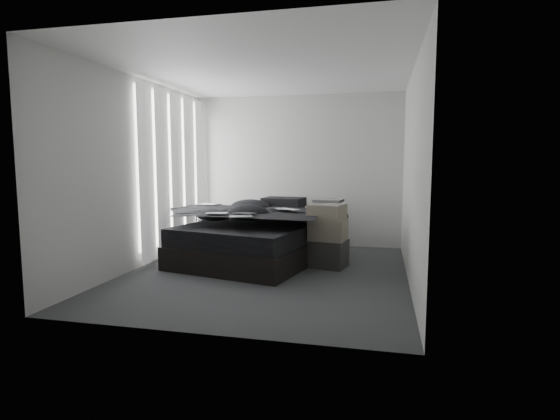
% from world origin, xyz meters
% --- Properties ---
extents(floor, '(3.60, 4.20, 0.01)m').
position_xyz_m(floor, '(0.00, 0.00, 0.00)').
color(floor, '#37373A').
rests_on(floor, ground).
extents(ceiling, '(3.60, 4.20, 0.01)m').
position_xyz_m(ceiling, '(0.00, 0.00, 2.60)').
color(ceiling, white).
rests_on(ceiling, ground).
extents(wall_back, '(3.60, 0.01, 2.60)m').
position_xyz_m(wall_back, '(0.00, 2.10, 1.30)').
color(wall_back, beige).
rests_on(wall_back, ground).
extents(wall_front, '(3.60, 0.01, 2.60)m').
position_xyz_m(wall_front, '(0.00, -2.10, 1.30)').
color(wall_front, beige).
rests_on(wall_front, ground).
extents(wall_left, '(0.01, 4.20, 2.60)m').
position_xyz_m(wall_left, '(-1.80, 0.00, 1.30)').
color(wall_left, beige).
rests_on(wall_left, ground).
extents(wall_right, '(0.01, 4.20, 2.60)m').
position_xyz_m(wall_right, '(1.80, 0.00, 1.30)').
color(wall_right, beige).
rests_on(wall_right, ground).
extents(window_left, '(0.02, 2.00, 2.30)m').
position_xyz_m(window_left, '(-1.78, 0.90, 1.35)').
color(window_left, white).
rests_on(window_left, wall_left).
extents(curtain_left, '(0.06, 2.12, 2.48)m').
position_xyz_m(curtain_left, '(-1.73, 0.90, 1.28)').
color(curtain_left, white).
rests_on(curtain_left, wall_left).
extents(bed, '(2.23, 2.66, 0.32)m').
position_xyz_m(bed, '(-0.34, 0.73, 0.16)').
color(bed, black).
rests_on(bed, floor).
extents(mattress, '(2.15, 2.57, 0.25)m').
position_xyz_m(mattress, '(-0.34, 0.73, 0.44)').
color(mattress, black).
rests_on(mattress, bed).
extents(duvet, '(2.11, 2.32, 0.27)m').
position_xyz_m(duvet, '(-0.35, 0.68, 0.70)').
color(duvet, black).
rests_on(duvet, mattress).
extents(pillow_lower, '(0.79, 0.62, 0.16)m').
position_xyz_m(pillow_lower, '(-0.19, 1.62, 0.64)').
color(pillow_lower, black).
rests_on(pillow_lower, mattress).
extents(pillow_upper, '(0.70, 0.53, 0.15)m').
position_xyz_m(pillow_upper, '(-0.12, 1.58, 0.79)').
color(pillow_upper, black).
rests_on(pillow_upper, pillow_lower).
extents(laptop, '(0.44, 0.40, 0.03)m').
position_xyz_m(laptop, '(0.10, 0.69, 0.85)').
color(laptop, silver).
rests_on(laptop, duvet).
extents(comic_a, '(0.32, 0.24, 0.01)m').
position_xyz_m(comic_a, '(-0.75, 0.19, 0.84)').
color(comic_a, black).
rests_on(comic_a, duvet).
extents(comic_b, '(0.35, 0.30, 0.01)m').
position_xyz_m(comic_b, '(-0.38, 0.28, 0.85)').
color(comic_b, black).
rests_on(comic_b, duvet).
extents(comic_c, '(0.34, 0.29, 0.01)m').
position_xyz_m(comic_c, '(-0.31, -0.08, 0.85)').
color(comic_c, black).
rests_on(comic_c, duvet).
extents(side_stand, '(0.51, 0.51, 0.73)m').
position_xyz_m(side_stand, '(-1.41, 1.49, 0.37)').
color(side_stand, black).
rests_on(side_stand, floor).
extents(papers, '(0.31, 0.25, 0.01)m').
position_xyz_m(papers, '(-1.40, 1.48, 0.74)').
color(papers, white).
rests_on(papers, side_stand).
extents(floor_books, '(0.15, 0.20, 0.14)m').
position_xyz_m(floor_books, '(-1.32, 0.90, 0.07)').
color(floor_books, black).
rests_on(floor_books, floor).
extents(box_lower, '(0.59, 0.51, 0.38)m').
position_xyz_m(box_lower, '(0.74, 0.53, 0.19)').
color(box_lower, black).
rests_on(box_lower, floor).
extents(box_mid, '(0.54, 0.45, 0.29)m').
position_xyz_m(box_mid, '(0.75, 0.52, 0.53)').
color(box_mid, '#665E51').
rests_on(box_mid, box_lower).
extents(box_upper, '(0.54, 0.48, 0.20)m').
position_xyz_m(box_upper, '(0.73, 0.53, 0.77)').
color(box_upper, '#665E51').
rests_on(box_upper, box_mid).
extents(art_book_white, '(0.45, 0.39, 0.04)m').
position_xyz_m(art_book_white, '(0.74, 0.53, 0.89)').
color(art_book_white, silver).
rests_on(art_book_white, box_upper).
extents(art_book_snake, '(0.42, 0.35, 0.04)m').
position_xyz_m(art_book_snake, '(0.75, 0.52, 0.93)').
color(art_book_snake, silver).
rests_on(art_book_snake, art_book_white).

